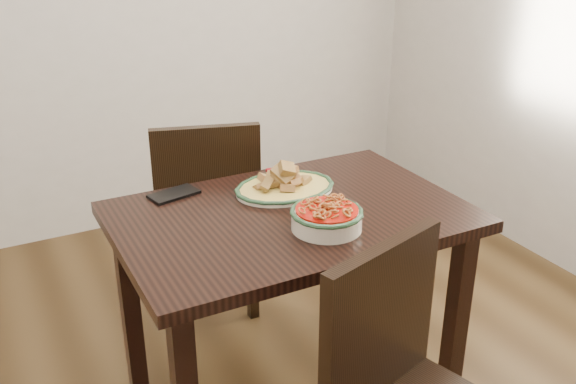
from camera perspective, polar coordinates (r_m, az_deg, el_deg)
name	(u,v)px	position (r m, az deg, el deg)	size (l,w,h in m)	color
dining_table	(291,241)	(2.11, 0.25, -4.39)	(1.11, 0.74, 0.75)	black
chair_far	(207,208)	(2.70, -7.18, -1.44)	(0.52, 0.52, 0.89)	black
fish_plate	(285,179)	(2.19, -0.28, 1.16)	(0.35, 0.27, 0.11)	beige
noodle_bowl	(327,216)	(1.94, 3.46, -2.11)	(0.22, 0.22, 0.08)	beige
smartphone	(174,194)	(2.21, -10.11, -0.19)	(0.16, 0.09, 0.01)	black
napkin	(283,172)	(2.36, -0.46, 1.79)	(0.10, 0.09, 0.01)	maroon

